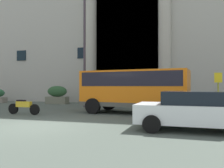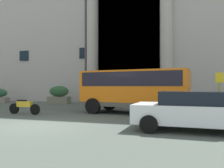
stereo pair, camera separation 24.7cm
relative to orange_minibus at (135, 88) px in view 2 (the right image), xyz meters
name	(u,v)px [view 2 (the right image)]	position (x,y,z in m)	size (l,w,h in m)	color
ground_plane	(33,128)	(-3.00, -5.50, -1.57)	(80.00, 64.00, 0.12)	#475148
office_building_facade	(130,2)	(-2.99, 11.98, 9.42)	(43.67, 9.80, 21.90)	#A8A69C
orange_minibus	(135,88)	(0.00, 0.00, 0.00)	(6.35, 3.13, 2.50)	orange
bus_stop_sign	(219,88)	(4.80, 1.88, -0.01)	(0.44, 0.08, 2.42)	#959E18
hedge_planter_east	(137,98)	(-0.89, 5.34, -0.86)	(2.00, 0.77, 1.35)	slate
hedge_planter_entrance_right	(59,95)	(-8.05, 5.31, -0.73)	(1.99, 0.82, 1.61)	#6A6C59
parked_sedan_second	(193,110)	(3.08, -4.64, -0.78)	(4.21, 2.18, 1.41)	silver
motorcycle_far_end	(24,106)	(-5.95, -2.25, -1.05)	(2.04, 0.55, 0.89)	black
motorcycle_near_kerb	(167,111)	(2.04, -2.50, -1.06)	(1.94, 0.55, 0.89)	black
lamppost_plaza_centre	(86,42)	(-4.54, 3.27, 3.52)	(0.40, 0.40, 8.78)	#3C323B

